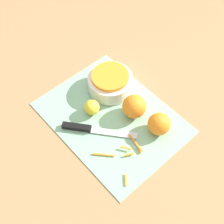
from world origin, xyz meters
name	(u,v)px	position (x,y,z in m)	size (l,w,h in m)	color
ground_plane	(112,118)	(0.00, 0.00, 0.00)	(4.00, 4.00, 0.00)	#9E754C
cutting_board	(112,117)	(0.00, 0.00, 0.00)	(0.47, 0.35, 0.01)	#84B793
bowl_speckled	(110,82)	(-0.10, 0.08, 0.04)	(0.16, 0.16, 0.07)	silver
knife	(86,128)	(-0.02, -0.10, 0.01)	(0.21, 0.17, 0.02)	black
orange_left	(134,106)	(0.04, 0.06, 0.05)	(0.08, 0.08, 0.08)	orange
orange_right	(159,124)	(0.14, 0.08, 0.04)	(0.07, 0.07, 0.07)	orange
lemon	(92,107)	(-0.06, -0.04, 0.03)	(0.05, 0.05, 0.05)	yellow
peel_pile	(125,153)	(0.13, -0.06, 0.01)	(0.15, 0.13, 0.01)	orange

